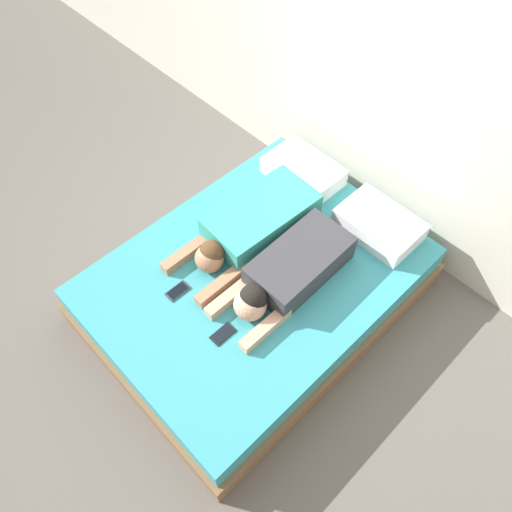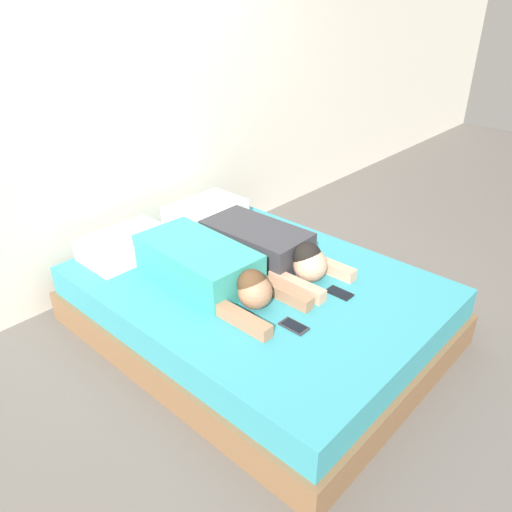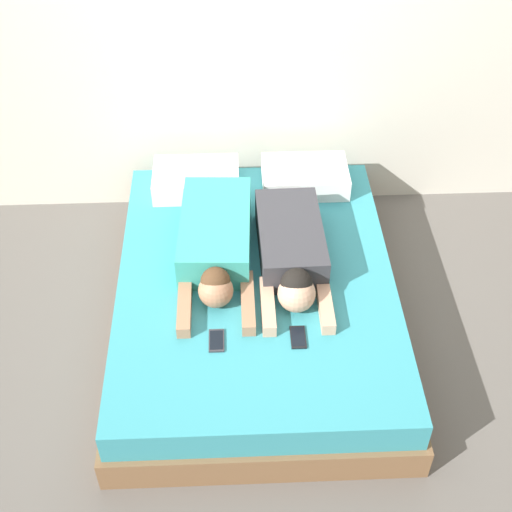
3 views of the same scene
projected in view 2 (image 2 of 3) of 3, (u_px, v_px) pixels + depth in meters
ground_plane at (256, 330)px, 3.13m from camera, size 12.00×12.00×0.00m
wall_back at (119, 91)px, 3.21m from camera, size 12.00×0.06×2.60m
bed at (256, 305)px, 3.04m from camera, size 1.58×2.09×0.38m
pillow_head_left at (126, 245)px, 3.17m from camera, size 0.53×0.36×0.14m
pillow_head_right at (206, 213)px, 3.61m from camera, size 0.53×0.36×0.14m
person_left at (208, 267)px, 2.85m from camera, size 0.42×1.08×0.21m
person_right at (269, 247)px, 3.07m from camera, size 0.37×0.97×0.23m
cell_phone_left at (294, 326)px, 2.52m from camera, size 0.08×0.15×0.01m
cell_phone_right at (339, 293)px, 2.79m from camera, size 0.08×0.15×0.01m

